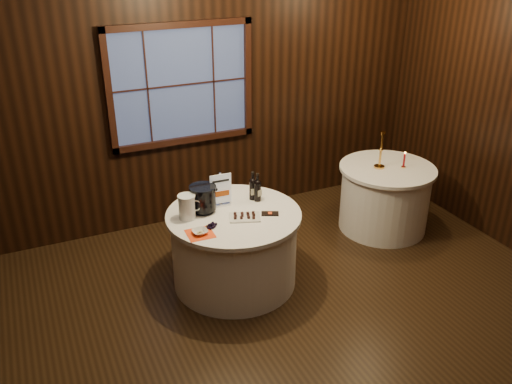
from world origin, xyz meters
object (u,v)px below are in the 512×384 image
sign_stand (221,194)px  port_bottle_left (253,187)px  grape_bunch (213,226)px  red_candle (404,161)px  glass_pitcher (187,207)px  cracker_bowl (200,232)px  brass_candlestick (380,155)px  main_table (234,248)px  ice_bucket (203,198)px  port_bottle_right (258,189)px  side_table (384,197)px  chocolate_plate (245,217)px  chocolate_box (270,214)px

sign_stand → port_bottle_left: (0.33, -0.00, 0.01)m
grape_bunch → red_candle: (2.43, 0.41, 0.05)m
glass_pitcher → cracker_bowl: glass_pitcher is taller
red_candle → brass_candlestick: bearing=156.2°
main_table → glass_pitcher: glass_pitcher is taller
brass_candlestick → ice_bucket: bearing=-175.1°
port_bottle_right → ice_bucket: (-0.56, 0.00, 0.01)m
ice_bucket → grape_bunch: ice_bucket is taller
side_table → sign_stand: bearing=-177.1°
sign_stand → port_bottle_right: (0.36, -0.05, 0.01)m
grape_bunch → cracker_bowl: bearing=-161.0°
chocolate_plate → glass_pitcher: glass_pitcher is taller
main_table → brass_candlestick: (1.90, 0.33, 0.54)m
chocolate_plate → brass_candlestick: bearing=14.2°
side_table → chocolate_box: bearing=-164.7°
main_table → chocolate_box: size_ratio=7.93×
glass_pitcher → ice_bucket: bearing=32.3°
side_table → chocolate_plate: 2.03m
main_table → sign_stand: (-0.05, 0.20, 0.50)m
ice_bucket → side_table: bearing=3.9°
brass_candlestick → main_table: bearing=-170.2°
main_table → brass_candlestick: bearing=9.8°
chocolate_box → brass_candlestick: 1.68m
chocolate_box → glass_pitcher: bearing=-173.3°
chocolate_plate → port_bottle_right: bearing=47.4°
main_table → side_table: (2.00, 0.30, 0.00)m
chocolate_plate → glass_pitcher: bearing=155.8°
glass_pitcher → chocolate_box: bearing=-7.1°
side_table → glass_pitcher: glass_pitcher is taller
side_table → glass_pitcher: size_ratio=4.60×
ice_bucket → chocolate_plate: ice_bucket is taller
port_bottle_left → brass_candlestick: size_ratio=0.69×
main_table → ice_bucket: 0.59m
port_bottle_left → chocolate_box: bearing=-75.1°
port_bottle_right → brass_candlestick: brass_candlestick is taller
port_bottle_left → chocolate_box: (0.02, -0.36, -0.12)m
side_table → main_table: bearing=-171.5°
port_bottle_right → red_candle: size_ratio=1.54×
side_table → port_bottle_right: port_bottle_right is taller
sign_stand → port_bottle_right: size_ratio=1.18×
port_bottle_left → chocolate_box: port_bottle_left is taller
cracker_bowl → red_candle: (2.57, 0.46, 0.05)m
side_table → red_candle: 0.49m
ice_bucket → glass_pitcher: bearing=-159.1°
port_bottle_left → red_candle: size_ratio=1.55×
main_table → grape_bunch: bearing=-145.4°
main_table → ice_bucket: bearing=149.1°
port_bottle_right → chocolate_plate: size_ratio=0.88×
chocolate_box → brass_candlestick: brass_candlestick is taller
sign_stand → cracker_bowl: size_ratio=2.52×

